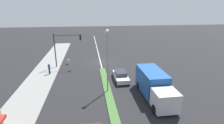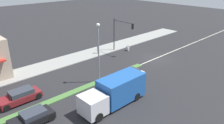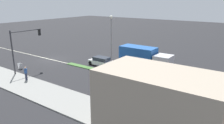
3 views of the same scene
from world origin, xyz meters
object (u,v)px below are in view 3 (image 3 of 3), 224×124
at_px(warning_aframe_sign, 20,66).
at_px(delivery_truck, 144,57).
at_px(van_white, 102,62).
at_px(street_lamp, 111,37).
at_px(pedestrian, 26,73).
at_px(traffic_signal_main, 22,43).
at_px(suv_black, 193,80).
at_px(sedan_maroon, 173,91).

xyz_separation_m(warning_aframe_sign, delivery_truck, (-10.76, 13.54, 1.04)).
distance_m(warning_aframe_sign, van_white, 11.50).
bearing_deg(street_lamp, warning_aframe_sign, -63.36).
height_order(pedestrian, warning_aframe_sign, pedestrian).
distance_m(traffic_signal_main, warning_aframe_sign, 3.87).
distance_m(street_lamp, suv_black, 10.84).
height_order(traffic_signal_main, van_white, traffic_signal_main).
bearing_deg(pedestrian, sedan_maroon, 110.47).
distance_m(suv_black, sedan_maroon, 4.45).
distance_m(traffic_signal_main, van_white, 11.14).
xyz_separation_m(warning_aframe_sign, van_white, (-7.96, 8.30, 0.18)).
relative_size(traffic_signal_main, van_white, 1.33).
relative_size(street_lamp, sedan_maroon, 1.72).
height_order(delivery_truck, van_white, delivery_truck).
distance_m(street_lamp, pedestrian, 11.07).
height_order(warning_aframe_sign, suv_black, suv_black).
xyz_separation_m(traffic_signal_main, warning_aframe_sign, (-0.36, -1.67, -3.47)).
height_order(traffic_signal_main, pedestrian, traffic_signal_main).
bearing_deg(traffic_signal_main, warning_aframe_sign, -102.22).
height_order(pedestrian, sedan_maroon, pedestrian).
bearing_deg(suv_black, warning_aframe_sign, -69.46).
bearing_deg(warning_aframe_sign, traffic_signal_main, 77.78).
xyz_separation_m(street_lamp, suv_black, (-2.20, 9.77, -4.15)).
distance_m(pedestrian, suv_black, 19.31).
bearing_deg(van_white, suv_black, 90.00).
height_order(street_lamp, van_white, street_lamp).
height_order(suv_black, sedan_maroon, sedan_maroon).
relative_size(delivery_truck, sedan_maroon, 1.75).
relative_size(pedestrian, van_white, 0.39).
relative_size(traffic_signal_main, delivery_truck, 0.75).
bearing_deg(van_white, traffic_signal_main, -38.53).
bearing_deg(delivery_truck, traffic_signal_main, -46.86).
relative_size(warning_aframe_sign, sedan_maroon, 0.20).
bearing_deg(street_lamp, delivery_truck, 157.70).
distance_m(pedestrian, warning_aframe_sign, 5.43).
bearing_deg(suv_black, pedestrian, -57.93).
bearing_deg(sedan_maroon, delivery_truck, -135.69).
height_order(van_white, suv_black, van_white).
distance_m(street_lamp, delivery_truck, 6.34).
bearing_deg(street_lamp, van_white, -124.57).
bearing_deg(van_white, sedan_maroon, 70.28).
relative_size(street_lamp, delivery_truck, 0.98).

